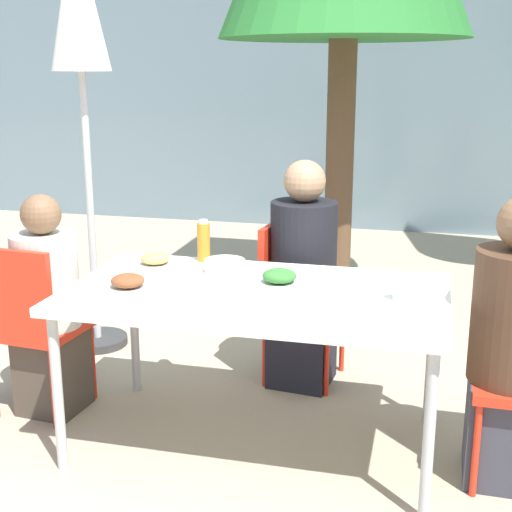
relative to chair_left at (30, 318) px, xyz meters
name	(u,v)px	position (x,y,z in m)	size (l,w,h in m)	color
ground_plane	(256,443)	(1.12, -0.02, -0.51)	(24.00, 24.00, 0.00)	tan
building_facade	(368,85)	(1.12, 4.72, 0.99)	(10.00, 0.20, 3.00)	slate
dining_table	(256,301)	(1.12, -0.02, 0.18)	(1.63, 0.92, 0.74)	white
chair_left	(30,318)	(0.00, 0.00, 0.00)	(0.43, 0.43, 0.86)	red
person_left	(48,311)	(0.06, 0.08, 0.01)	(0.31, 0.31, 1.09)	#473D33
chair_far	(291,289)	(1.13, 0.75, 0.00)	(0.44, 0.44, 0.86)	red
person_far	(303,281)	(1.20, 0.69, 0.07)	(0.35, 0.35, 1.21)	black
closed_umbrella	(79,26)	(-0.12, 0.92, 1.38)	(0.36, 0.36, 2.46)	#333333
plate_0	(155,261)	(0.56, 0.22, 0.26)	(0.25, 0.25, 0.07)	white
plate_1	(279,279)	(1.20, 0.07, 0.26)	(0.27, 0.27, 0.07)	white
plate_2	(128,284)	(0.59, -0.16, 0.26)	(0.26, 0.26, 0.07)	white
bottle	(204,241)	(0.76, 0.38, 0.33)	(0.06, 0.06, 0.21)	#B7751E
drinking_cup	(402,289)	(1.74, -0.02, 0.28)	(0.07, 0.07, 0.10)	white
salad_bowl	(225,266)	(0.91, 0.22, 0.26)	(0.19, 0.19, 0.06)	white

